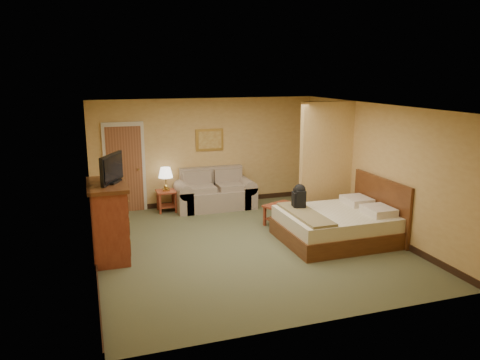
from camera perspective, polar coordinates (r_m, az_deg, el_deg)
name	(u,v)px	position (r m, az deg, el deg)	size (l,w,h in m)	color
floor	(246,244)	(8.98, 0.76, -7.86)	(6.00, 6.00, 0.00)	#545839
ceiling	(247,107)	(8.41, 0.82, 8.93)	(6.00, 6.00, 0.00)	white
back_wall	(206,152)	(11.42, -4.17, 3.41)	(5.50, 0.02, 2.60)	tan
left_wall	(90,189)	(8.15, -17.81, -1.10)	(0.02, 6.00, 2.60)	tan
right_wall	(375,168)	(9.84, 16.11, 1.37)	(0.02, 6.00, 2.60)	tan
partition	(326,162)	(10.30, 10.45, 2.17)	(1.20, 0.15, 2.60)	tan
door	(125,168)	(11.13, -13.87, 1.41)	(0.94, 0.16, 2.10)	beige
baseboard	(207,201)	(11.69, -4.05, -2.60)	(5.50, 0.02, 0.12)	black
loveseat	(215,195)	(11.26, -3.11, -1.88)	(1.88, 0.88, 0.95)	gray
side_table	(166,198)	(11.09, -8.95, -2.15)	(0.45, 0.45, 0.50)	maroon
table_lamp	(166,173)	(10.95, -9.06, 0.83)	(0.33, 0.33, 0.55)	#A98A3E
coffee_table	(285,211)	(9.96, 5.47, -3.83)	(0.91, 0.91, 0.45)	maroon
wall_picture	(210,140)	(11.38, -3.72, 4.91)	(0.68, 0.04, 0.53)	#B78E3F
dresser	(109,220)	(8.50, -15.69, -4.73)	(0.66, 1.26, 1.34)	maroon
tv	(112,169)	(8.29, -15.38, 1.26)	(0.42, 0.76, 0.50)	black
bed	(340,224)	(9.31, 12.12, -5.29)	(2.14, 1.82, 1.18)	#522913
backpack	(300,196)	(9.21, 7.28, -1.93)	(0.24, 0.32, 0.50)	black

